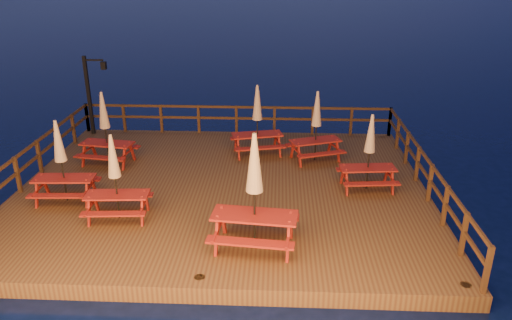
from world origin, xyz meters
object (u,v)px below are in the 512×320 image
object	(u,v)px
picnic_table_1	(105,127)
picnic_table_0	(369,151)
picnic_table_2	(316,125)
lamp_post	(92,88)

from	to	relation	value
picnic_table_1	picnic_table_0	bearing A→B (deg)	-2.06
picnic_table_0	picnic_table_2	distance (m)	2.60
lamp_post	picnic_table_1	world-z (taller)	lamp_post
picnic_table_1	picnic_table_2	size ratio (longest dim) A/B	1.02
picnic_table_0	picnic_table_1	distance (m)	8.36
lamp_post	picnic_table_1	distance (m)	3.34
picnic_table_2	lamp_post	bearing A→B (deg)	144.08
picnic_table_0	picnic_table_2	xyz separation A→B (m)	(-1.38, 2.20, 0.04)
picnic_table_0	picnic_table_1	world-z (taller)	picnic_table_1
lamp_post	picnic_table_2	bearing A→B (deg)	-15.79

